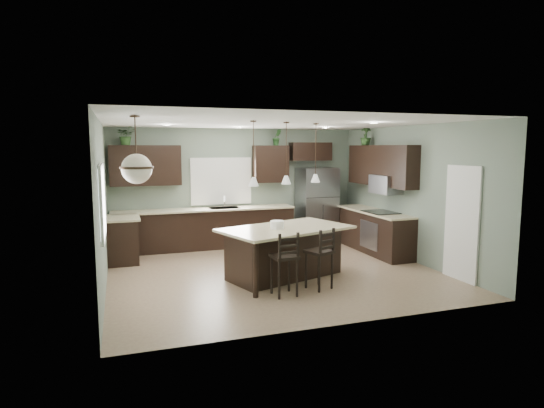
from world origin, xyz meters
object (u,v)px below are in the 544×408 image
(kitchen_island, at_px, (286,253))
(plant_back_left, at_px, (126,135))
(refrigerator, at_px, (317,205))
(bar_stool_left, at_px, (284,264))
(serving_dish, at_px, (277,225))
(bar_stool_center, at_px, (319,258))

(kitchen_island, height_order, plant_back_left, plant_back_left)
(refrigerator, xyz_separation_m, kitchen_island, (-1.85, -2.77, -0.46))
(bar_stool_left, bearing_deg, serving_dish, 74.19)
(refrigerator, height_order, bar_stool_center, refrigerator)
(refrigerator, height_order, bar_stool_left, refrigerator)
(bar_stool_left, height_order, plant_back_left, plant_back_left)
(serving_dish, bearing_deg, bar_stool_center, -56.20)
(serving_dish, height_order, bar_stool_left, serving_dish)
(kitchen_island, relative_size, serving_dish, 9.52)
(refrigerator, bearing_deg, plant_back_left, 177.30)
(kitchen_island, bearing_deg, refrigerator, 37.90)
(refrigerator, distance_m, kitchen_island, 3.37)
(serving_dish, xyz_separation_m, bar_stool_center, (0.49, -0.73, -0.48))
(refrigerator, height_order, plant_back_left, plant_back_left)
(kitchen_island, relative_size, bar_stool_center, 2.20)
(kitchen_island, distance_m, bar_stool_left, 1.01)
(plant_back_left, bearing_deg, serving_dish, -51.39)
(serving_dish, bearing_deg, kitchen_island, 18.33)
(kitchen_island, distance_m, bar_stool_center, 0.85)
(serving_dish, distance_m, bar_stool_left, 1.01)
(serving_dish, bearing_deg, refrigerator, 54.22)
(refrigerator, height_order, kitchen_island, refrigerator)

